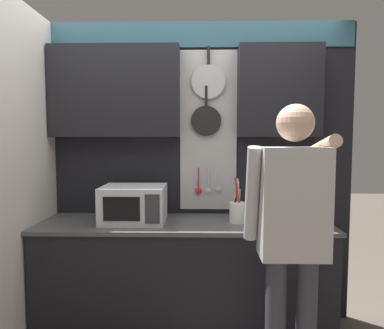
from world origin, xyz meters
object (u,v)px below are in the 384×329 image
at_px(knife_block, 298,209).
at_px(person, 292,225).
at_px(microwave, 134,204).
at_px(utensil_crock, 238,211).

xyz_separation_m(knife_block, person, (-0.20, -0.58, 0.02)).
bearing_deg(knife_block, microwave, -179.98).
relative_size(knife_block, person, 0.16).
bearing_deg(microwave, person, -29.44).
xyz_separation_m(microwave, knife_block, (1.23, 0.00, -0.03)).
height_order(microwave, person, person).
height_order(microwave, knife_block, knife_block).
distance_m(microwave, person, 1.18).
distance_m(microwave, utensil_crock, 0.79).
bearing_deg(knife_block, utensil_crock, 179.71).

